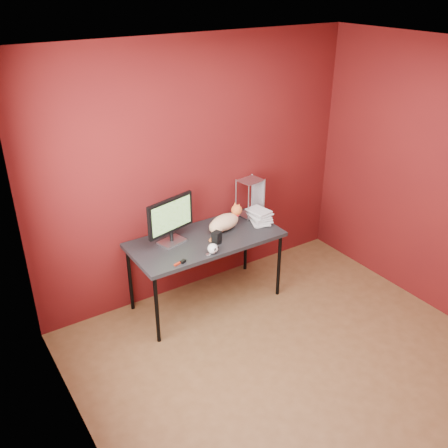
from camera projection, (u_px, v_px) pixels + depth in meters
room at (319, 224)px, 3.61m from camera, size 3.52×3.52×2.61m
desk at (206, 242)px, 4.90m from camera, size 1.50×0.70×0.75m
monitor at (171, 218)px, 4.68m from camera, size 0.52×0.23×0.46m
cat at (225, 222)px, 4.99m from camera, size 0.49×0.28×0.24m
skull_mug at (213, 249)px, 4.59m from camera, size 0.10×0.10×0.09m
speaker at (217, 238)px, 4.77m from camera, size 0.10×0.10×0.11m
book_stack at (254, 158)px, 4.84m from camera, size 0.25×0.28×1.42m
wire_rack at (250, 197)px, 5.25m from camera, size 0.26×0.22×0.40m
pocket_knife at (178, 264)px, 4.43m from camera, size 0.08×0.04×0.02m
black_gadget at (183, 261)px, 4.45m from camera, size 0.06×0.05×0.02m
washer at (208, 254)px, 4.58m from camera, size 0.05×0.05×0.00m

